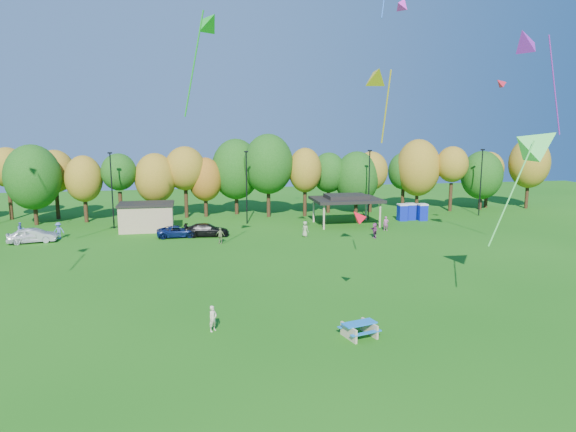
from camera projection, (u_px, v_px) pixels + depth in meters
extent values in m
plane|color=#19600F|center=(299.00, 370.00, 25.39)|extent=(160.00, 160.00, 0.00)
cylinder|color=black|center=(11.00, 204.00, 67.07)|extent=(0.50, 0.50, 4.12)
ellipsoid|color=olive|center=(7.00, 167.00, 66.26)|extent=(4.78, 4.78, 5.18)
cylinder|color=black|center=(36.00, 211.00, 63.35)|extent=(0.50, 0.50, 3.56)
ellipsoid|color=#144C0F|center=(33.00, 177.00, 62.65)|extent=(6.62, 6.62, 8.00)
cylinder|color=black|center=(58.00, 205.00, 67.56)|extent=(0.50, 0.50, 3.79)
ellipsoid|color=olive|center=(55.00, 171.00, 66.81)|extent=(4.94, 4.94, 5.58)
cylinder|color=black|center=(86.00, 209.00, 65.24)|extent=(0.50, 0.50, 3.34)
ellipsoid|color=olive|center=(84.00, 179.00, 64.58)|extent=(4.61, 4.61, 5.88)
cylinder|color=black|center=(121.00, 207.00, 65.85)|extent=(0.50, 0.50, 3.82)
ellipsoid|color=#144C0F|center=(119.00, 172.00, 65.10)|extent=(4.43, 4.43, 4.73)
cylinder|color=black|center=(157.00, 207.00, 67.37)|extent=(0.50, 0.50, 3.25)
ellipsoid|color=olive|center=(155.00, 178.00, 66.73)|extent=(5.33, 5.33, 6.53)
cylinder|color=black|center=(186.00, 203.00, 68.59)|extent=(0.50, 0.50, 3.96)
ellipsoid|color=olive|center=(185.00, 168.00, 67.81)|extent=(5.31, 5.31, 5.82)
cylinder|color=black|center=(206.00, 205.00, 69.42)|extent=(0.50, 0.50, 3.05)
ellipsoid|color=#995914|center=(205.00, 179.00, 68.82)|extent=(4.54, 4.54, 5.87)
cylinder|color=black|center=(237.00, 201.00, 71.32)|extent=(0.50, 0.50, 3.77)
ellipsoid|color=#144C0F|center=(236.00, 169.00, 70.58)|extent=(6.69, 6.69, 8.35)
cylinder|color=black|center=(269.00, 201.00, 69.14)|extent=(0.50, 0.50, 4.28)
ellipsoid|color=#144C0F|center=(268.00, 164.00, 68.30)|extent=(6.64, 6.64, 8.01)
cylinder|color=black|center=(305.00, 202.00, 69.81)|extent=(0.50, 0.50, 3.76)
ellipsoid|color=olive|center=(305.00, 170.00, 69.07)|extent=(4.49, 4.49, 6.02)
cylinder|color=black|center=(328.00, 201.00, 72.55)|extent=(0.50, 0.50, 3.43)
ellipsoid|color=#144C0F|center=(329.00, 172.00, 71.87)|extent=(4.77, 4.77, 5.63)
cylinder|color=black|center=(356.00, 203.00, 72.48)|extent=(0.50, 0.50, 2.95)
ellipsoid|color=#144C0F|center=(357.00, 178.00, 71.90)|extent=(6.14, 6.14, 7.54)
cylinder|color=black|center=(370.00, 200.00, 73.32)|extent=(0.50, 0.50, 3.52)
ellipsoid|color=olive|center=(371.00, 171.00, 72.62)|extent=(4.78, 4.78, 5.53)
cylinder|color=black|center=(403.00, 198.00, 76.00)|extent=(0.50, 0.50, 3.39)
ellipsoid|color=#144C0F|center=(404.00, 171.00, 75.34)|extent=(4.54, 4.54, 5.46)
cylinder|color=black|center=(417.00, 197.00, 75.04)|extent=(0.50, 0.50, 3.72)
ellipsoid|color=olive|center=(418.00, 168.00, 74.31)|extent=(6.32, 6.32, 8.24)
cylinder|color=black|center=(450.00, 197.00, 73.93)|extent=(0.50, 0.50, 4.06)
ellipsoid|color=olive|center=(452.00, 164.00, 73.13)|extent=(4.50, 4.50, 5.13)
cylinder|color=black|center=(480.00, 199.00, 75.49)|extent=(0.50, 0.50, 3.05)
ellipsoid|color=#144C0F|center=(482.00, 175.00, 74.89)|extent=(5.97, 5.97, 7.05)
cylinder|color=black|center=(486.00, 196.00, 77.31)|extent=(0.50, 0.50, 3.55)
ellipsoid|color=olive|center=(488.00, 168.00, 76.61)|extent=(4.60, 4.60, 4.99)
cylinder|color=black|center=(527.00, 195.00, 76.53)|extent=(0.50, 0.50, 4.07)
ellipsoid|color=olive|center=(529.00, 163.00, 75.73)|extent=(5.83, 5.83, 7.42)
cylinder|color=black|center=(112.00, 191.00, 60.68)|extent=(0.16, 0.16, 9.00)
cube|color=black|center=(110.00, 153.00, 59.92)|extent=(0.50, 0.25, 0.18)
cylinder|color=black|center=(247.00, 188.00, 63.70)|extent=(0.16, 0.16, 9.00)
cube|color=black|center=(246.00, 152.00, 62.95)|extent=(0.50, 0.25, 0.18)
cylinder|color=black|center=(369.00, 185.00, 66.73)|extent=(0.16, 0.16, 9.00)
cube|color=black|center=(370.00, 151.00, 65.97)|extent=(0.50, 0.25, 0.18)
cylinder|color=black|center=(481.00, 183.00, 69.76)|extent=(0.16, 0.16, 9.00)
cube|color=black|center=(483.00, 150.00, 69.00)|extent=(0.50, 0.25, 0.18)
cube|color=tan|center=(147.00, 218.00, 60.00)|extent=(6.00, 4.00, 3.00)
cube|color=black|center=(146.00, 204.00, 59.73)|extent=(6.30, 4.30, 0.25)
cylinder|color=tan|center=(324.00, 217.00, 60.50)|extent=(0.24, 0.24, 3.00)
cylinder|color=tan|center=(380.00, 215.00, 61.82)|extent=(0.24, 0.24, 3.00)
cylinder|color=tan|center=(314.00, 210.00, 65.34)|extent=(0.24, 0.24, 3.00)
cylinder|color=tan|center=(366.00, 209.00, 66.66)|extent=(0.24, 0.24, 3.00)
cube|color=black|center=(346.00, 200.00, 63.30)|extent=(8.20, 6.20, 0.35)
cube|color=black|center=(346.00, 196.00, 63.23)|extent=(5.00, 3.50, 0.45)
cube|color=#0D1DB0|center=(402.00, 213.00, 66.47)|extent=(1.10, 1.10, 2.00)
cube|color=silver|center=(403.00, 205.00, 66.28)|extent=(1.15, 1.15, 0.18)
cube|color=#0D1DB0|center=(410.00, 212.00, 67.06)|extent=(1.10, 1.10, 2.00)
cube|color=silver|center=(411.00, 204.00, 66.87)|extent=(1.15, 1.15, 0.18)
cube|color=#0D1DB0|center=(422.00, 213.00, 66.61)|extent=(1.10, 1.10, 2.00)
cube|color=silver|center=(423.00, 205.00, 66.42)|extent=(1.15, 1.15, 0.18)
cube|color=tan|center=(349.00, 332.00, 29.09)|extent=(0.53, 1.57, 0.79)
cube|color=tan|center=(370.00, 328.00, 29.70)|extent=(0.53, 1.57, 0.79)
cube|color=blue|center=(359.00, 323.00, 29.32)|extent=(2.12, 1.30, 0.07)
cube|color=blue|center=(366.00, 333.00, 28.78)|extent=(1.98, 0.77, 0.05)
cube|color=blue|center=(353.00, 325.00, 29.98)|extent=(1.98, 0.77, 0.05)
imported|color=beige|center=(213.00, 319.00, 30.16)|extent=(0.67, 0.66, 1.56)
imported|color=silver|center=(30.00, 235.00, 53.61)|extent=(4.79, 2.77, 1.53)
imported|color=#AEAEB4|center=(35.00, 236.00, 53.80)|extent=(4.38, 1.57, 1.44)
imported|color=navy|center=(178.00, 232.00, 56.39)|extent=(4.61, 2.31, 1.25)
imported|color=black|center=(207.00, 230.00, 56.82)|extent=(5.07, 2.43, 1.43)
imported|color=#47609C|center=(59.00, 231.00, 55.45)|extent=(1.23, 0.79, 1.81)
imported|color=#8E3B71|center=(375.00, 230.00, 55.88)|extent=(0.50, 1.57, 1.69)
imported|color=#515AB2|center=(21.00, 229.00, 56.85)|extent=(0.96, 0.93, 1.55)
imported|color=#93A06D|center=(305.00, 229.00, 56.45)|extent=(0.95, 1.03, 1.76)
imported|color=#7A8954|center=(220.00, 236.00, 53.21)|extent=(1.06, 0.84, 1.68)
imported|color=#A74E81|center=(386.00, 224.00, 59.81)|extent=(0.72, 0.58, 1.71)
cone|color=gold|center=(377.00, 75.00, 35.08)|extent=(1.80, 2.21, 2.11)
cylinder|color=gold|center=(386.00, 108.00, 34.05)|extent=(0.28, 1.80, 4.73)
cone|color=green|center=(210.00, 21.00, 35.10)|extent=(2.46, 2.58, 2.09)
cylinder|color=green|center=(194.00, 65.00, 33.73)|extent=(1.50, 2.10, 6.61)
cone|color=#4EDF51|center=(541.00, 143.00, 31.90)|extent=(3.56, 2.93, 3.28)
cylinder|color=#4EDF51|center=(511.00, 194.00, 31.72)|extent=(2.47, 0.49, 6.61)
cone|color=red|center=(357.00, 216.00, 31.77)|extent=(1.25, 0.99, 1.15)
cone|color=#FF2AD5|center=(403.00, 3.00, 40.16)|extent=(1.80, 1.74, 1.42)
cone|color=purple|center=(525.00, 40.00, 40.24)|extent=(3.18, 2.82, 2.59)
cylinder|color=purple|center=(554.00, 86.00, 40.37)|extent=(2.65, 1.19, 7.55)
cone|color=red|center=(500.00, 83.00, 48.07)|extent=(1.34, 1.09, 1.21)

